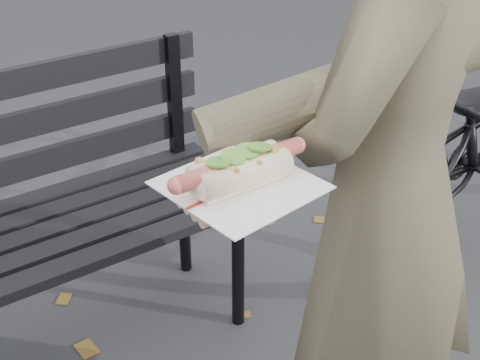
{
  "coord_description": "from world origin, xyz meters",
  "views": [
    {
      "loc": [
        -0.35,
        -0.63,
        1.53
      ],
      "look_at": [
        0.1,
        0.03,
        1.06
      ],
      "focal_mm": 50.0,
      "sensor_mm": 36.0,
      "label": 1
    }
  ],
  "objects": [
    {
      "name": "person",
      "position": [
        0.51,
        0.12,
        0.83
      ],
      "size": [
        0.71,
        0.59,
        1.67
      ],
      "primitive_type": "imported",
      "rotation": [
        0.0,
        0.0,
        3.52
      ],
      "color": "brown",
      "rests_on": "ground"
    },
    {
      "name": "held_hotdog",
      "position": [
        0.3,
        0.09,
        1.09
      ],
      "size": [
        0.63,
        0.31,
        0.2
      ],
      "color": "brown"
    }
  ]
}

